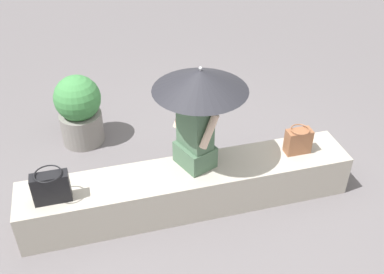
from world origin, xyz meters
TOP-DOWN VIEW (x-y plane):
  - ground_plane at (0.00, 0.00)m, footprint 14.00×14.00m
  - stone_bench at (0.00, 0.00)m, footprint 3.17×0.51m
  - person_seated at (-0.08, -0.09)m, footprint 0.39×0.51m
  - parasol at (-0.13, -0.11)m, footprint 0.84×0.84m
  - handbag_black at (-1.11, -0.01)m, footprint 0.25×0.19m
  - tote_bag_canvas at (1.23, 0.08)m, footprint 0.31×0.23m
  - planter_near at (0.93, -1.38)m, footprint 0.52×0.52m

SIDE VIEW (x-z plane):
  - ground_plane at x=0.00m, z-range 0.00..0.00m
  - stone_bench at x=0.00m, z-range 0.00..0.43m
  - planter_near at x=0.93m, z-range 0.01..0.85m
  - handbag_black at x=-1.11m, z-range 0.43..0.70m
  - tote_bag_canvas at x=1.23m, z-range 0.43..0.74m
  - person_seated at x=-0.08m, z-range 0.37..1.27m
  - parasol at x=-0.13m, z-range 0.81..1.82m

